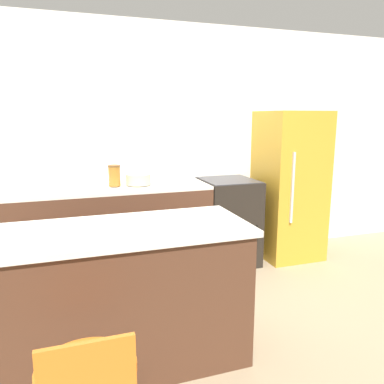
{
  "coord_description": "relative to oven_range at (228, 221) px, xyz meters",
  "views": [
    {
      "loc": [
        -0.61,
        -3.37,
        1.62
      ],
      "look_at": [
        0.39,
        -0.38,
        0.98
      ],
      "focal_mm": 35.0,
      "sensor_mm": 36.0,
      "label": 1
    }
  ],
  "objects": [
    {
      "name": "ground_plane",
      "position": [
        -1.06,
        -0.32,
        -0.47
      ],
      "size": [
        14.0,
        14.0,
        0.0
      ],
      "primitive_type": "plane",
      "color": "#998466"
    },
    {
      "name": "wall_back",
      "position": [
        -1.06,
        0.34,
        0.83
      ],
      "size": [
        8.0,
        0.06,
        2.6
      ],
      "color": "white",
      "rests_on": "ground_plane"
    },
    {
      "name": "back_counter",
      "position": [
        -1.38,
        0.0,
        -0.0
      ],
      "size": [
        2.16,
        0.61,
        0.95
      ],
      "color": "#4C2D1E",
      "rests_on": "ground_plane"
    },
    {
      "name": "kitchen_island",
      "position": [
        -1.36,
        -1.41,
        -0.0
      ],
      "size": [
        1.6,
        0.71,
        0.94
      ],
      "color": "#4C2D1E",
      "rests_on": "ground_plane"
    },
    {
      "name": "oven_range",
      "position": [
        0.0,
        0.0,
        0.0
      ],
      "size": [
        0.58,
        0.62,
        0.95
      ],
      "color": "black",
      "rests_on": "ground_plane"
    },
    {
      "name": "refrigerator",
      "position": [
        0.75,
        -0.03,
        0.37
      ],
      "size": [
        0.66,
        0.69,
        1.68
      ],
      "color": "gold",
      "rests_on": "ground_plane"
    },
    {
      "name": "kettle",
      "position": [
        -1.81,
        0.01,
        0.55
      ],
      "size": [
        0.17,
        0.17,
        0.19
      ],
      "color": "silver",
      "rests_on": "back_counter"
    },
    {
      "name": "mixing_bowl",
      "position": [
        -0.99,
        0.01,
        0.53
      ],
      "size": [
        0.25,
        0.25,
        0.11
      ],
      "color": "#C1B28E",
      "rests_on": "back_counter"
    },
    {
      "name": "canister_jar",
      "position": [
        -1.23,
        0.01,
        0.58
      ],
      "size": [
        0.12,
        0.12,
        0.21
      ],
      "color": "#9E6623",
      "rests_on": "back_counter"
    }
  ]
}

